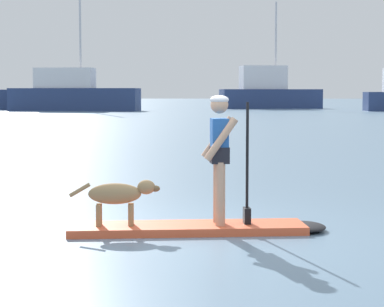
% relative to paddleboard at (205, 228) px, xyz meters
% --- Properties ---
extents(ground_plane, '(400.00, 400.00, 0.00)m').
position_rel_paddleboard_xyz_m(ground_plane, '(-0.22, -0.03, -0.05)').
color(ground_plane, slate).
extents(paddleboard, '(3.27, 1.09, 0.10)m').
position_rel_paddleboard_xyz_m(paddleboard, '(0.00, 0.00, 0.00)').
color(paddleboard, '#E55933').
rests_on(paddleboard, ground_plane).
extents(person_paddler, '(0.64, 0.52, 1.60)m').
position_rel_paddleboard_xyz_m(person_paddler, '(0.19, 0.02, 0.97)').
color(person_paddler, tan).
rests_on(person_paddler, paddleboard).
extents(dog, '(1.12, 0.30, 0.56)m').
position_rel_paddleboard_xyz_m(dog, '(-1.06, -0.14, 0.43)').
color(dog, '#997A51').
rests_on(dog, paddleboard).
extents(moored_boat_center, '(12.44, 3.68, 11.69)m').
position_rel_paddleboard_xyz_m(moored_boat_center, '(-15.04, 59.58, 1.51)').
color(moored_boat_center, navy).
rests_on(moored_boat_center, ground_plane).
extents(moored_boat_outer, '(11.21, 5.43, 11.47)m').
position_rel_paddleboard_xyz_m(moored_boat_outer, '(3.98, 70.80, 1.68)').
color(moored_boat_outer, navy).
rests_on(moored_boat_outer, ground_plane).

